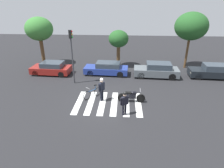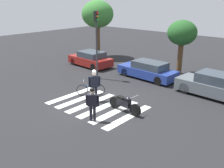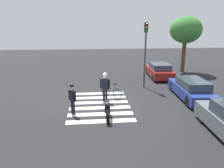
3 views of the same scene
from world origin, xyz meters
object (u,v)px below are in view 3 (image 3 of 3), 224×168
(police_motorcycle, at_px, (107,109))
(officer_by_motorcycle, at_px, (105,85))
(leaning_bicycle, at_px, (111,92))
(officer_on_foot, at_px, (72,97))
(traffic_light_pole, at_px, (146,45))
(car_maroon_wagon, at_px, (159,71))
(car_blue_hatchback, at_px, (191,89))

(police_motorcycle, distance_m, officer_by_motorcycle, 2.34)
(leaning_bicycle, relative_size, officer_on_foot, 0.73)
(officer_by_motorcycle, distance_m, traffic_light_pole, 4.83)
(police_motorcycle, distance_m, traffic_light_pole, 6.71)
(officer_on_foot, bearing_deg, police_motorcycle, 74.31)
(car_maroon_wagon, distance_m, car_blue_hatchback, 5.75)
(officer_on_foot, relative_size, officer_by_motorcycle, 0.91)
(leaning_bicycle, height_order, officer_on_foot, officer_on_foot)
(officer_by_motorcycle, distance_m, car_blue_hatchback, 5.68)
(leaning_bicycle, bearing_deg, traffic_light_pole, 128.22)
(leaning_bicycle, xyz_separation_m, car_blue_hatchback, (0.65, 5.19, 0.24))
(leaning_bicycle, bearing_deg, officer_on_foot, -42.23)
(officer_by_motorcycle, xyz_separation_m, car_maroon_wagon, (-5.90, 5.33, -0.48))
(leaning_bicycle, bearing_deg, car_maroon_wagon, 136.32)
(officer_on_foot, xyz_separation_m, officer_by_motorcycle, (-1.74, 1.85, 0.12))
(police_motorcycle, relative_size, car_maroon_wagon, 0.51)
(leaning_bicycle, height_order, car_maroon_wagon, car_maroon_wagon)
(police_motorcycle, height_order, car_blue_hatchback, car_blue_hatchback)
(officer_on_foot, height_order, car_blue_hatchback, officer_on_foot)
(leaning_bicycle, xyz_separation_m, traffic_light_pole, (-2.15, 2.73, 2.82))
(police_motorcycle, height_order, officer_on_foot, officer_on_foot)
(police_motorcycle, relative_size, officer_by_motorcycle, 1.11)
(officer_by_motorcycle, height_order, car_maroon_wagon, officer_by_motorcycle)
(traffic_light_pole, bearing_deg, car_blue_hatchback, 41.36)
(leaning_bicycle, bearing_deg, police_motorcycle, -9.08)
(police_motorcycle, distance_m, leaning_bicycle, 3.10)
(police_motorcycle, distance_m, car_maroon_wagon, 9.76)
(car_maroon_wagon, bearing_deg, car_blue_hatchback, 3.24)
(police_motorcycle, relative_size, officer_on_foot, 1.21)
(car_blue_hatchback, bearing_deg, traffic_light_pole, -138.64)
(officer_by_motorcycle, bearing_deg, car_blue_hatchback, 91.62)
(officer_by_motorcycle, bearing_deg, leaning_bicycle, 150.34)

